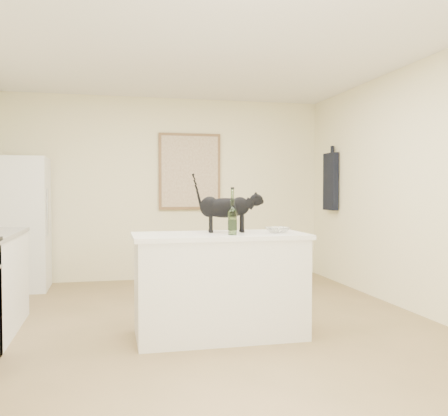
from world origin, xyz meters
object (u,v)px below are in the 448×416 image
black_cat (225,210)px  wine_bottle (232,214)px  glass_bowl (278,230)px  fridge (20,224)px

black_cat → wine_bottle: size_ratio=1.59×
black_cat → glass_bowl: (0.43, -0.18, -0.17)m
fridge → black_cat: fridge is taller
wine_bottle → black_cat: bearing=89.9°
glass_bowl → black_cat: bearing=157.3°
wine_bottle → fridge: bearing=128.2°
fridge → black_cat: bearing=-48.9°
glass_bowl → wine_bottle: bearing=-168.6°
glass_bowl → fridge: bearing=134.3°
wine_bottle → glass_bowl: 0.46m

